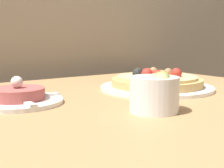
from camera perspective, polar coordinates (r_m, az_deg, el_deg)
name	(u,v)px	position (r m, az deg, el deg)	size (l,w,h in m)	color
dining_table	(127,134)	(0.84, 2.82, -9.07)	(1.09, 0.88, 0.73)	#AD7F51
pizza_plate	(157,83)	(0.93, 8.15, 0.22)	(0.33, 0.33, 0.07)	white
tartare_plate	(17,97)	(0.76, -16.90, -2.34)	(0.21, 0.21, 0.06)	white
small_bowl	(155,93)	(0.65, 7.84, -1.55)	(0.10, 0.10, 0.08)	white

